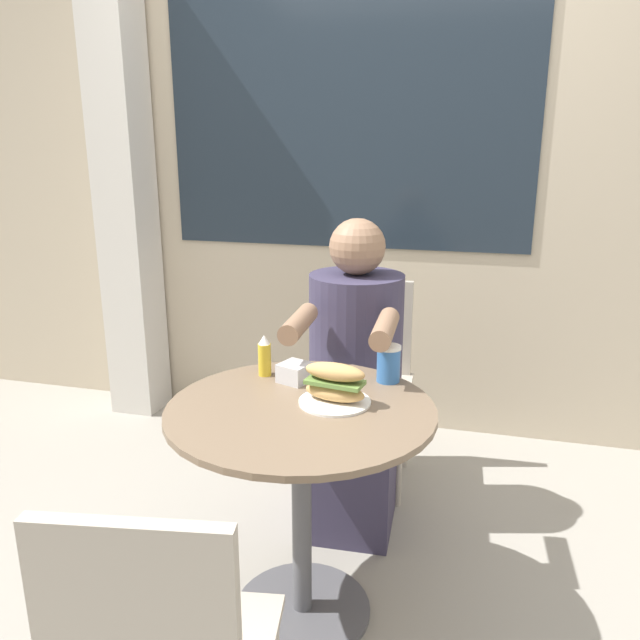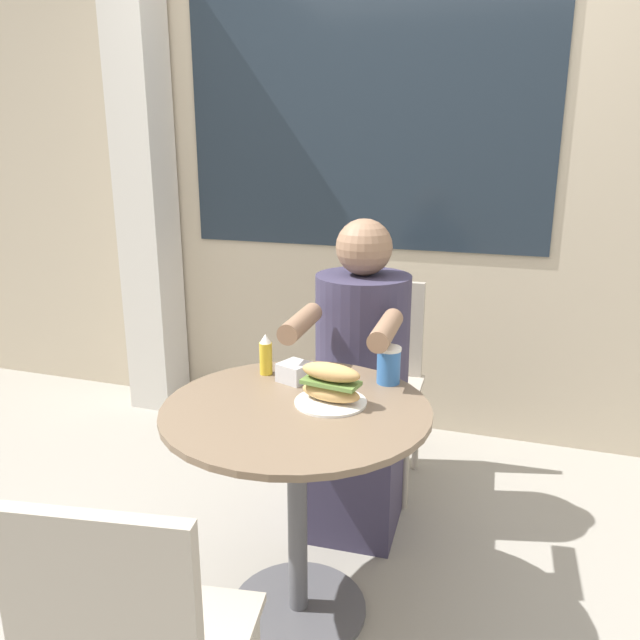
# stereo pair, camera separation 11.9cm
# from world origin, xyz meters

# --- Properties ---
(ground_plane) EXTENTS (8.00, 8.00, 0.00)m
(ground_plane) POSITION_xyz_m (0.00, 0.00, 0.00)
(ground_plane) COLOR gray
(storefront_wall) EXTENTS (8.00, 0.09, 2.80)m
(storefront_wall) POSITION_xyz_m (-0.00, 1.50, 1.40)
(storefront_wall) COLOR #B7A88E
(storefront_wall) RESTS_ON ground_plane
(lattice_pillar) EXTENTS (0.24, 0.24, 2.40)m
(lattice_pillar) POSITION_xyz_m (-1.33, 1.32, 1.20)
(lattice_pillar) COLOR beige
(lattice_pillar) RESTS_ON ground_plane
(cafe_table) EXTENTS (0.78, 0.78, 0.71)m
(cafe_table) POSITION_xyz_m (0.00, 0.00, 0.52)
(cafe_table) COLOR brown
(cafe_table) RESTS_ON ground_plane
(diner_chair) EXTENTS (0.40, 0.40, 0.87)m
(diner_chair) POSITION_xyz_m (0.03, 0.93, 0.52)
(diner_chair) COLOR #ADA393
(diner_chair) RESTS_ON ground_plane
(seated_diner) EXTENTS (0.38, 0.65, 1.18)m
(seated_diner) POSITION_xyz_m (0.04, 0.58, 0.51)
(seated_diner) COLOR #38334C
(seated_diner) RESTS_ON ground_plane
(sandwich_on_plate) EXTENTS (0.21, 0.21, 0.12)m
(sandwich_on_plate) POSITION_xyz_m (0.09, 0.05, 0.76)
(sandwich_on_plate) COLOR white
(sandwich_on_plate) RESTS_ON cafe_table
(drink_cup) EXTENTS (0.08, 0.08, 0.12)m
(drink_cup) POSITION_xyz_m (0.21, 0.26, 0.77)
(drink_cup) COLOR #336BB7
(drink_cup) RESTS_ON cafe_table
(napkin_box) EXTENTS (0.12, 0.12, 0.06)m
(napkin_box) POSITION_xyz_m (-0.07, 0.18, 0.74)
(napkin_box) COLOR silver
(napkin_box) RESTS_ON cafe_table
(condiment_bottle) EXTENTS (0.04, 0.04, 0.14)m
(condiment_bottle) POSITION_xyz_m (-0.19, 0.21, 0.77)
(condiment_bottle) COLOR gold
(condiment_bottle) RESTS_ON cafe_table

